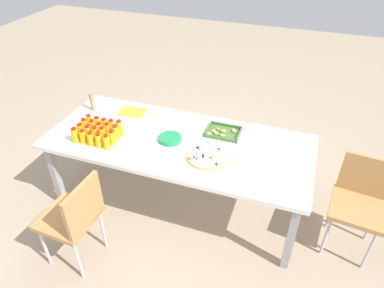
{
  "coord_description": "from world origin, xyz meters",
  "views": [
    {
      "loc": [
        0.93,
        -2.26,
        2.43
      ],
      "look_at": [
        0.14,
        -0.04,
        0.75
      ],
      "focal_mm": 32.2,
      "sensor_mm": 36.0,
      "label": 1
    }
  ],
  "objects_px": {
    "plate_stack": "(170,139)",
    "paper_folder": "(132,112)",
    "juice_bottle_12": "(100,130)",
    "juice_bottle_0": "(75,135)",
    "juice_bottle_8": "(103,135)",
    "snack_tray": "(222,132)",
    "juice_bottle_10": "(85,126)",
    "juice_bottle_11": "(93,127)",
    "juice_bottle_7": "(95,134)",
    "juice_bottle_4": "(107,142)",
    "napkin_stack": "(268,141)",
    "party_table": "(178,146)",
    "juice_bottle_2": "(91,139)",
    "juice_bottle_15": "(90,122)",
    "juice_bottle_6": "(88,133)",
    "juice_bottle_1": "(83,137)",
    "fruit_pizza": "(208,156)",
    "juice_bottle_5": "(81,131)",
    "juice_bottle_18": "(112,127)",
    "juice_bottle_9": "(112,137)",
    "juice_bottle_3": "(99,141)",
    "juice_bottle_17": "(105,125)",
    "cardboard_tube": "(92,102)",
    "juice_bottle_16": "(97,124)",
    "chair_end": "(360,199)",
    "juice_bottle_19": "(120,128)",
    "chair_near_left": "(74,215)",
    "juice_bottle_14": "(116,133)"
  },
  "relations": [
    {
      "from": "plate_stack",
      "to": "paper_folder",
      "type": "height_order",
      "value": "plate_stack"
    },
    {
      "from": "juice_bottle_12",
      "to": "juice_bottle_0",
      "type": "bearing_deg",
      "value": -136.01
    },
    {
      "from": "juice_bottle_8",
      "to": "snack_tray",
      "type": "distance_m",
      "value": 1.04
    },
    {
      "from": "juice_bottle_10",
      "to": "juice_bottle_11",
      "type": "relative_size",
      "value": 1.03
    },
    {
      "from": "juice_bottle_7",
      "to": "juice_bottle_8",
      "type": "relative_size",
      "value": 0.92
    },
    {
      "from": "snack_tray",
      "to": "paper_folder",
      "type": "xyz_separation_m",
      "value": [
        -0.93,
        0.07,
        -0.01
      ]
    },
    {
      "from": "juice_bottle_4",
      "to": "snack_tray",
      "type": "xyz_separation_m",
      "value": [
        0.84,
        0.54,
        -0.05
      ]
    },
    {
      "from": "juice_bottle_7",
      "to": "juice_bottle_8",
      "type": "distance_m",
      "value": 0.07
    },
    {
      "from": "napkin_stack",
      "to": "juice_bottle_7",
      "type": "bearing_deg",
      "value": -161.04
    },
    {
      "from": "party_table",
      "to": "juice_bottle_2",
      "type": "bearing_deg",
      "value": -154.72
    },
    {
      "from": "paper_folder",
      "to": "juice_bottle_7",
      "type": "bearing_deg",
      "value": -97.3
    },
    {
      "from": "party_table",
      "to": "juice_bottle_15",
      "type": "height_order",
      "value": "juice_bottle_15"
    },
    {
      "from": "juice_bottle_2",
      "to": "juice_bottle_6",
      "type": "height_order",
      "value": "juice_bottle_6"
    },
    {
      "from": "juice_bottle_1",
      "to": "fruit_pizza",
      "type": "xyz_separation_m",
      "value": [
        1.06,
        0.16,
        -0.05
      ]
    },
    {
      "from": "juice_bottle_4",
      "to": "juice_bottle_12",
      "type": "relative_size",
      "value": 1.01
    },
    {
      "from": "party_table",
      "to": "juice_bottle_4",
      "type": "relative_size",
      "value": 16.58
    },
    {
      "from": "party_table",
      "to": "juice_bottle_0",
      "type": "bearing_deg",
      "value": -159.23
    },
    {
      "from": "juice_bottle_5",
      "to": "juice_bottle_15",
      "type": "xyz_separation_m",
      "value": [
        -0.0,
        0.14,
        0.0
      ]
    },
    {
      "from": "juice_bottle_18",
      "to": "juice_bottle_9",
      "type": "bearing_deg",
      "value": -59.71
    },
    {
      "from": "paper_folder",
      "to": "juice_bottle_0",
      "type": "bearing_deg",
      "value": -109.88
    },
    {
      "from": "juice_bottle_3",
      "to": "juice_bottle_17",
      "type": "bearing_deg",
      "value": 109.66
    },
    {
      "from": "napkin_stack",
      "to": "paper_folder",
      "type": "relative_size",
      "value": 0.58
    },
    {
      "from": "juice_bottle_10",
      "to": "juice_bottle_2",
      "type": "bearing_deg",
      "value": -43.2
    },
    {
      "from": "fruit_pizza",
      "to": "paper_folder",
      "type": "xyz_separation_m",
      "value": [
        -0.91,
        0.44,
        -0.01
      ]
    },
    {
      "from": "snack_tray",
      "to": "cardboard_tube",
      "type": "bearing_deg",
      "value": -179.19
    },
    {
      "from": "juice_bottle_16",
      "to": "juice_bottle_18",
      "type": "height_order",
      "value": "juice_bottle_18"
    },
    {
      "from": "juice_bottle_10",
      "to": "chair_end",
      "type": "bearing_deg",
      "value": 4.77
    },
    {
      "from": "juice_bottle_1",
      "to": "fruit_pizza",
      "type": "distance_m",
      "value": 1.07
    },
    {
      "from": "juice_bottle_7",
      "to": "fruit_pizza",
      "type": "xyz_separation_m",
      "value": [
        0.98,
        0.09,
        -0.05
      ]
    },
    {
      "from": "juice_bottle_15",
      "to": "juice_bottle_18",
      "type": "distance_m",
      "value": 0.23
    },
    {
      "from": "juice_bottle_3",
      "to": "fruit_pizza",
      "type": "bearing_deg",
      "value": 10.38
    },
    {
      "from": "juice_bottle_2",
      "to": "juice_bottle_17",
      "type": "distance_m",
      "value": 0.23
    },
    {
      "from": "juice_bottle_7",
      "to": "paper_folder",
      "type": "bearing_deg",
      "value": 82.7
    },
    {
      "from": "juice_bottle_19",
      "to": "juice_bottle_5",
      "type": "bearing_deg",
      "value": -154.67
    },
    {
      "from": "juice_bottle_4",
      "to": "juice_bottle_10",
      "type": "relative_size",
      "value": 0.94
    },
    {
      "from": "juice_bottle_10",
      "to": "juice_bottle_16",
      "type": "height_order",
      "value": "juice_bottle_10"
    },
    {
      "from": "juice_bottle_9",
      "to": "juice_bottle_11",
      "type": "relative_size",
      "value": 0.92
    },
    {
      "from": "juice_bottle_11",
      "to": "juice_bottle_12",
      "type": "bearing_deg",
      "value": -7.78
    },
    {
      "from": "juice_bottle_4",
      "to": "juice_bottle_11",
      "type": "bearing_deg",
      "value": 146.41
    },
    {
      "from": "juice_bottle_7",
      "to": "juice_bottle_12",
      "type": "relative_size",
      "value": 1.01
    },
    {
      "from": "chair_near_left",
      "to": "juice_bottle_14",
      "type": "bearing_deg",
      "value": 4.55
    },
    {
      "from": "juice_bottle_2",
      "to": "juice_bottle_15",
      "type": "xyz_separation_m",
      "value": [
        -0.16,
        0.22,
        0.01
      ]
    },
    {
      "from": "juice_bottle_1",
      "to": "juice_bottle_0",
      "type": "bearing_deg",
      "value": -176.1
    },
    {
      "from": "party_table",
      "to": "juice_bottle_9",
      "type": "xyz_separation_m",
      "value": [
        -0.51,
        -0.23,
        0.12
      ]
    },
    {
      "from": "juice_bottle_8",
      "to": "paper_folder",
      "type": "distance_m",
      "value": 0.54
    },
    {
      "from": "paper_folder",
      "to": "chair_near_left",
      "type": "bearing_deg",
      "value": -84.93
    },
    {
      "from": "juice_bottle_2",
      "to": "plate_stack",
      "type": "bearing_deg",
      "value": 25.7
    },
    {
      "from": "juice_bottle_7",
      "to": "juice_bottle_18",
      "type": "height_order",
      "value": "juice_bottle_18"
    },
    {
      "from": "juice_bottle_1",
      "to": "juice_bottle_15",
      "type": "distance_m",
      "value": 0.23
    },
    {
      "from": "juice_bottle_10",
      "to": "plate_stack",
      "type": "xyz_separation_m",
      "value": [
        0.75,
        0.14,
        -0.05
      ]
    }
  ]
}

